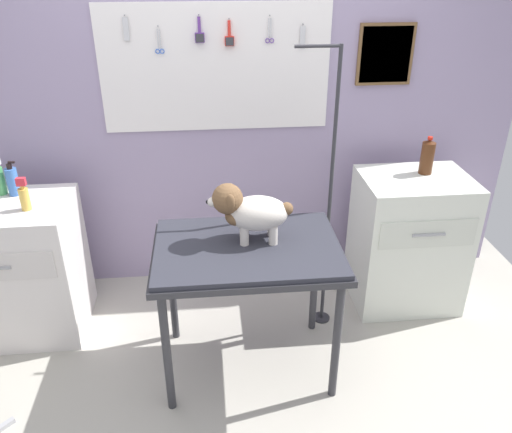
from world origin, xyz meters
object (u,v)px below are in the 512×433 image
at_px(conditioner_bottle, 13,181).
at_px(grooming_table, 248,259).
at_px(dog, 249,211).
at_px(counter_left, 13,269).
at_px(soda_bottle, 427,157).
at_px(grooming_arm, 328,208).
at_px(cabinet_right, 408,241).

bearing_deg(conditioner_bottle, grooming_table, -25.22).
relative_size(grooming_table, dog, 2.21).
height_order(grooming_table, counter_left, counter_left).
relative_size(dog, counter_left, 0.52).
height_order(grooming_table, dog, dog).
xyz_separation_m(dog, soda_bottle, (1.17, 0.55, 0.04)).
distance_m(grooming_table, soda_bottle, 1.36).
distance_m(grooming_table, counter_left, 1.51).
bearing_deg(grooming_table, counter_left, 160.79).
distance_m(counter_left, conditioner_bottle, 0.54).
relative_size(conditioner_bottle, soda_bottle, 0.88).
xyz_separation_m(grooming_table, conditioner_bottle, (-1.34, 0.63, 0.23)).
xyz_separation_m(grooming_arm, counter_left, (-1.91, 0.13, -0.38)).
relative_size(grooming_arm, conditioner_bottle, 8.26).
bearing_deg(soda_bottle, conditioner_bottle, 179.63).
xyz_separation_m(counter_left, cabinet_right, (2.51, 0.05, 0.02)).
bearing_deg(grooming_table, grooming_arm, 35.62).
bearing_deg(dog, cabinet_right, 23.78).
xyz_separation_m(grooming_table, dog, (0.01, 0.06, 0.25)).
bearing_deg(grooming_table, soda_bottle, 27.43).
xyz_separation_m(dog, counter_left, (-1.42, 0.43, -0.54)).
relative_size(counter_left, conditioner_bottle, 4.10).
bearing_deg(grooming_arm, cabinet_right, 16.57).
xyz_separation_m(grooming_arm, cabinet_right, (0.60, 0.18, -0.36)).
xyz_separation_m(grooming_table, cabinet_right, (1.11, 0.54, -0.27)).
distance_m(grooming_table, grooming_arm, 0.63).
relative_size(grooming_arm, soda_bottle, 7.25).
distance_m(dog, counter_left, 1.58).
bearing_deg(counter_left, soda_bottle, 2.75).
bearing_deg(dog, grooming_table, -102.57).
distance_m(counter_left, soda_bottle, 2.65).
height_order(dog, cabinet_right, dog).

